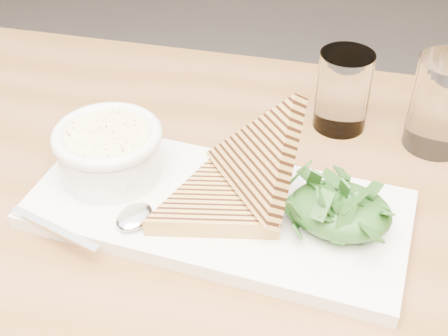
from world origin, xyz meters
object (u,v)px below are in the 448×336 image
(table_top, at_px, (255,262))
(glass_near, at_px, (343,91))
(glass_far, at_px, (443,104))
(platter, at_px, (218,209))
(soup_bowl, at_px, (110,157))

(table_top, relative_size, glass_near, 11.63)
(table_top, relative_size, glass_far, 10.27)
(table_top, height_order, platter, platter)
(glass_near, bearing_deg, table_top, -98.37)
(platter, xyz_separation_m, soup_bowl, (-0.13, 0.01, 0.03))
(platter, distance_m, glass_near, 0.23)
(glass_far, bearing_deg, glass_near, 178.79)
(glass_far, bearing_deg, platter, -134.66)
(soup_bowl, bearing_deg, glass_near, 42.80)
(platter, bearing_deg, table_top, -33.16)
(table_top, bearing_deg, platter, 146.84)
(table_top, distance_m, platter, 0.07)
(glass_near, xyz_separation_m, glass_far, (0.12, -0.00, 0.01))
(platter, xyz_separation_m, glass_far, (0.21, 0.21, 0.05))
(table_top, height_order, glass_far, glass_far)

